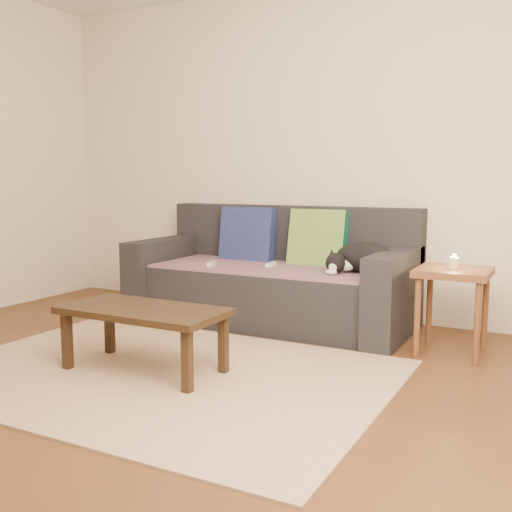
% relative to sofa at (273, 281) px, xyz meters
% --- Properties ---
extents(ground, '(4.50, 4.50, 0.00)m').
position_rel_sofa_xyz_m(ground, '(0.00, -1.57, -0.31)').
color(ground, brown).
rests_on(ground, ground).
extents(back_wall, '(4.50, 0.04, 2.60)m').
position_rel_sofa_xyz_m(back_wall, '(0.00, 0.43, 0.99)').
color(back_wall, beige).
rests_on(back_wall, ground).
extents(sofa, '(2.10, 0.94, 0.87)m').
position_rel_sofa_xyz_m(sofa, '(0.00, 0.00, 0.00)').
color(sofa, '#232328').
rests_on(sofa, ground).
extents(throw_blanket, '(1.66, 0.74, 0.02)m').
position_rel_sofa_xyz_m(throw_blanket, '(0.00, -0.09, 0.12)').
color(throw_blanket, '#3B2647').
rests_on(throw_blanket, sofa).
extents(cushion_navy, '(0.45, 0.18, 0.47)m').
position_rel_sofa_xyz_m(cushion_navy, '(-0.31, 0.17, 0.32)').
color(cushion_navy, '#121048').
rests_on(cushion_navy, throw_blanket).
extents(cushion_green, '(0.44, 0.20, 0.45)m').
position_rel_sofa_xyz_m(cushion_green, '(0.29, 0.17, 0.32)').
color(cushion_green, '#0C5044').
rests_on(cushion_green, throw_blanket).
extents(cat, '(0.49, 0.41, 0.21)m').
position_rel_sofa_xyz_m(cat, '(0.72, -0.06, 0.23)').
color(cat, black).
rests_on(cat, throw_blanket).
extents(wii_remote_a, '(0.08, 0.15, 0.03)m').
position_rel_sofa_xyz_m(wii_remote_a, '(-0.37, -0.28, 0.15)').
color(wii_remote_a, white).
rests_on(wii_remote_a, throw_blanket).
extents(wii_remote_b, '(0.05, 0.15, 0.03)m').
position_rel_sofa_xyz_m(wii_remote_b, '(0.03, -0.10, 0.15)').
color(wii_remote_b, white).
rests_on(wii_remote_b, throw_blanket).
extents(side_table, '(0.43, 0.43, 0.54)m').
position_rel_sofa_xyz_m(side_table, '(1.36, -0.26, 0.14)').
color(side_table, brown).
rests_on(side_table, ground).
extents(candle, '(0.06, 0.06, 0.09)m').
position_rel_sofa_xyz_m(candle, '(1.36, -0.26, 0.27)').
color(candle, beige).
rests_on(candle, side_table).
extents(rug, '(2.50, 1.80, 0.01)m').
position_rel_sofa_xyz_m(rug, '(0.00, -1.42, -0.30)').
color(rug, tan).
rests_on(rug, ground).
extents(coffee_table, '(0.93, 0.47, 0.37)m').
position_rel_sofa_xyz_m(coffee_table, '(-0.10, -1.43, 0.02)').
color(coffee_table, black).
rests_on(coffee_table, rug).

